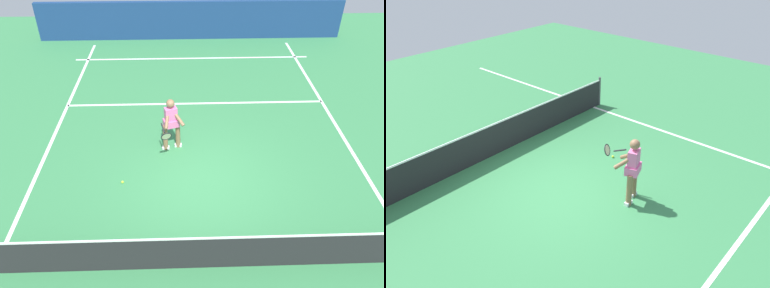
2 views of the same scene
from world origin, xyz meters
TOP-DOWN VIEW (x-y plane):
  - ground_plane at (0.00, 0.00)m, footprint 25.71×25.71m
  - court_back_wall at (0.00, -9.59)m, footprint 13.47×0.24m
  - baseline_marking at (0.00, -7.39)m, footprint 9.47×0.10m
  - service_line_marking at (0.00, -3.79)m, footprint 8.47×0.10m
  - sideline_left_marking at (-4.24, 0.00)m, footprint 0.10×17.78m
  - sideline_right_marking at (4.24, 0.00)m, footprint 0.10×17.78m
  - court_net at (0.00, 2.51)m, footprint 9.15×0.08m
  - tennis_player at (0.76, -1.38)m, footprint 0.65×1.08m
  - tennis_ball_near at (1.99, 0.01)m, footprint 0.07×0.07m

SIDE VIEW (x-z plane):
  - ground_plane at x=0.00m, z-range 0.00..0.00m
  - baseline_marking at x=0.00m, z-range 0.00..0.01m
  - service_line_marking at x=0.00m, z-range 0.00..0.01m
  - sideline_left_marking at x=-4.24m, z-range 0.00..0.01m
  - sideline_right_marking at x=4.24m, z-range 0.00..0.01m
  - tennis_ball_near at x=1.99m, z-range 0.00..0.07m
  - court_net at x=0.00m, z-range -0.03..0.95m
  - court_back_wall at x=0.00m, z-range 0.00..1.65m
  - tennis_player at x=0.76m, z-range 0.07..1.62m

